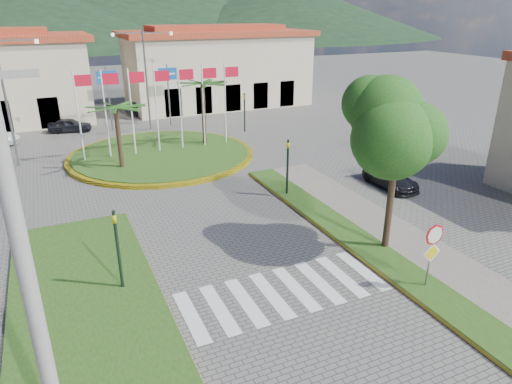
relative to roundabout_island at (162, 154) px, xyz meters
name	(u,v)px	position (x,y,z in m)	size (l,w,h in m)	color
ground	(345,365)	(0.00, -22.00, -0.18)	(160.00, 160.00, 0.00)	#64625F
sidewalk_right	(447,280)	(6.00, -20.00, -0.10)	(4.00, 28.00, 0.15)	gray
verge_right	(423,287)	(4.80, -20.00, -0.09)	(1.60, 28.00, 0.18)	#234413
median_left	(87,305)	(-6.50, -16.00, -0.09)	(5.00, 14.00, 0.18)	#234413
crosswalk	(281,292)	(0.00, -18.00, -0.17)	(8.00, 3.00, 0.01)	silver
roundabout_island	(162,154)	(0.00, 0.00, 0.00)	(12.70, 12.70, 6.00)	yellow
stop_sign	(432,246)	(4.90, -20.04, 1.61)	(0.80, 0.11, 2.65)	slate
deciduous_tree	(399,131)	(5.50, -17.00, 5.00)	(3.60, 3.60, 6.80)	black
utility_pole	(32,298)	(-7.50, -22.00, 4.32)	(0.32, 0.32, 9.00)	gray
traffic_light_left	(117,243)	(-5.20, -15.50, 1.77)	(0.15, 0.18, 3.20)	black
traffic_light_right	(288,162)	(4.50, -10.00, 1.77)	(0.15, 0.18, 3.20)	black
traffic_light_far	(245,108)	(8.00, 4.00, 1.77)	(0.18, 0.15, 3.20)	black
direction_sign_west	(108,88)	(-2.00, 8.97, 3.35)	(1.60, 0.14, 5.20)	slate
direction_sign_east	(168,84)	(3.00, 8.97, 3.35)	(1.60, 0.14, 5.20)	slate
street_lamp_centre	(146,75)	(1.00, 8.00, 4.32)	(4.80, 0.16, 8.00)	slate
street_lamp_west	(5,97)	(-9.00, 2.00, 4.32)	(4.80, 0.16, 8.00)	slate
building_right	(217,67)	(10.00, 16.00, 3.73)	(19.08, 9.54, 8.05)	beige
hill_far_east	(287,10)	(70.00, 113.00, 8.82)	(120.00, 120.00, 18.00)	black
hill_near_back	(19,15)	(-10.00, 108.00, 7.82)	(110.00, 110.00, 16.00)	black
car_dark_a	(70,125)	(-5.28, 9.90, 0.40)	(1.36, 3.38, 1.15)	black
car_dark_b	(147,108)	(2.00, 14.18, 0.46)	(1.34, 3.84, 1.27)	black
car_side_right	(390,177)	(10.58, -11.18, 0.39)	(1.58, 3.89, 1.13)	black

